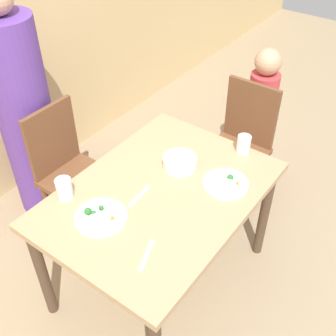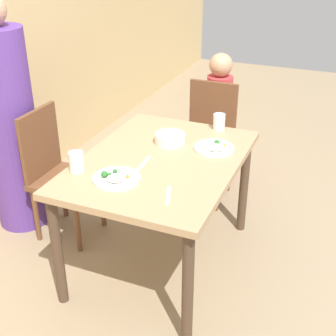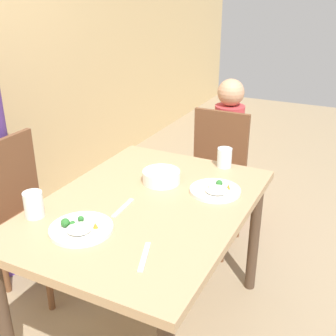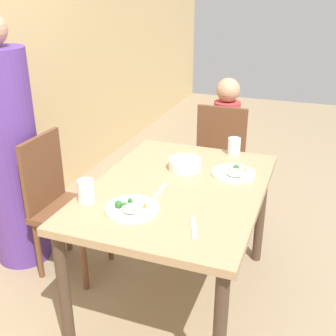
{
  "view_description": "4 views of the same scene",
  "coord_description": "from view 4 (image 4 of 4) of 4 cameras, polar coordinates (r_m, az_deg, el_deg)",
  "views": [
    {
      "loc": [
        -1.27,
        -0.98,
        2.25
      ],
      "look_at": [
        0.13,
        0.04,
        0.8
      ],
      "focal_mm": 45.0,
      "sensor_mm": 36.0,
      "label": 1
    },
    {
      "loc": [
        -2.25,
        -0.98,
        1.97
      ],
      "look_at": [
        -0.09,
        -0.09,
        0.75
      ],
      "focal_mm": 50.0,
      "sensor_mm": 36.0,
      "label": 2
    },
    {
      "loc": [
        -1.48,
        -0.85,
        1.67
      ],
      "look_at": [
        0.15,
        -0.04,
        0.87
      ],
      "focal_mm": 45.0,
      "sensor_mm": 36.0,
      "label": 3
    },
    {
      "loc": [
        -1.91,
        -0.65,
        1.74
      ],
      "look_at": [
        -0.03,
        0.04,
        0.86
      ],
      "focal_mm": 45.0,
      "sensor_mm": 36.0,
      "label": 4
    }
  ],
  "objects": [
    {
      "name": "ground_plane",
      "position": [
        2.67,
        1.15,
        -17.06
      ],
      "size": [
        10.0,
        10.0,
        0.0
      ],
      "primitive_type": "plane",
      "color": "#998466"
    },
    {
      "name": "dining_table",
      "position": [
        2.29,
        1.28,
        -4.5
      ],
      "size": [
        1.24,
        0.89,
        0.75
      ],
      "color": "tan",
      "rests_on": "ground_plane"
    },
    {
      "name": "chair_adult_spot",
      "position": [
        2.74,
        -14.24,
        -4.4
      ],
      "size": [
        0.4,
        0.4,
        0.91
      ],
      "color": "brown",
      "rests_on": "ground_plane"
    },
    {
      "name": "chair_child_spot",
      "position": [
        3.2,
        6.56,
        0.46
      ],
      "size": [
        0.4,
        0.4,
        0.91
      ],
      "rotation": [
        0.0,
        0.0,
        -1.57
      ],
      "color": "brown",
      "rests_on": "ground_plane"
    },
    {
      "name": "person_adult",
      "position": [
        2.84,
        -20.58,
        1.43
      ],
      "size": [
        0.35,
        0.35,
        1.61
      ],
      "color": "#5B3893",
      "rests_on": "ground_plane"
    },
    {
      "name": "person_child",
      "position": [
        3.44,
        7.71,
        2.79
      ],
      "size": [
        0.21,
        0.21,
        1.09
      ],
      "color": "#C63D42",
      "rests_on": "ground_plane"
    },
    {
      "name": "bowl_curry",
      "position": [
        2.44,
        2.3,
        0.56
      ],
      "size": [
        0.19,
        0.19,
        0.06
      ],
      "color": "white",
      "rests_on": "dining_table"
    },
    {
      "name": "plate_rice_adult",
      "position": [
        2.02,
        -4.94,
        -5.47
      ],
      "size": [
        0.26,
        0.26,
        0.06
      ],
      "color": "white",
      "rests_on": "dining_table"
    },
    {
      "name": "plate_rice_child",
      "position": [
        2.4,
        8.92,
        -0.7
      ],
      "size": [
        0.25,
        0.25,
        0.05
      ],
      "color": "white",
      "rests_on": "dining_table"
    },
    {
      "name": "glass_water_tall",
      "position": [
        2.69,
        8.95,
        2.92
      ],
      "size": [
        0.08,
        0.08,
        0.11
      ],
      "color": "silver",
      "rests_on": "dining_table"
    },
    {
      "name": "glass_water_short",
      "position": [
        2.11,
        -11.06,
        -3.08
      ],
      "size": [
        0.08,
        0.08,
        0.12
      ],
      "color": "silver",
      "rests_on": "dining_table"
    },
    {
      "name": "fork_steel",
      "position": [
        1.89,
        3.49,
        -7.96
      ],
      "size": [
        0.18,
        0.08,
        0.01
      ],
      "color": "silver",
      "rests_on": "dining_table"
    },
    {
      "name": "spoon_steel",
      "position": [
        2.19,
        -1.05,
        -3.12
      ],
      "size": [
        0.18,
        0.03,
        0.01
      ],
      "color": "silver",
      "rests_on": "dining_table"
    }
  ]
}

